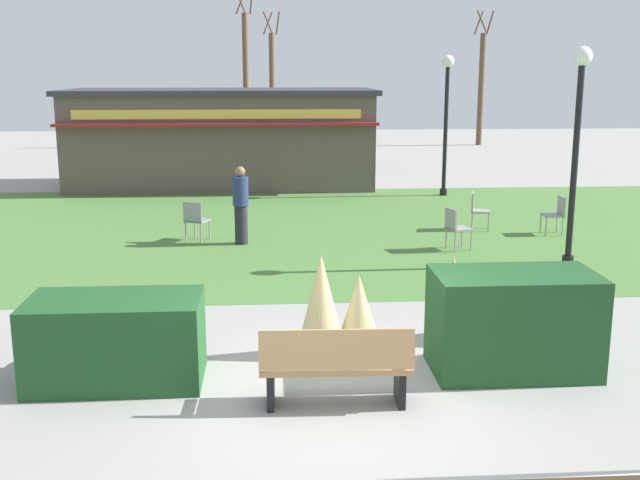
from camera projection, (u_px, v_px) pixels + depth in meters
The scene contains 23 objects.
ground_plane at pixel (336, 398), 8.79m from camera, with size 80.00×80.00×0.00m, color #999691.
lawn_patch at pixel (300, 228), 18.19m from camera, with size 36.00×12.00×0.01m, color #4C7A38.
park_bench at pixel (336, 366), 8.48m from camera, with size 1.71×0.57×0.95m.
hedge_left at pixel (116, 340), 9.15m from camera, with size 2.05×1.10×1.05m, color #1E4C23.
hedge_right at pixel (513, 322), 9.46m from camera, with size 2.00×1.10×1.27m, color #1E4C23.
ornamental_grass_behind_left at pixel (359, 312), 10.24m from camera, with size 0.63×0.63×1.03m, color #D1BC7F.
ornamental_grass_behind_right at pixel (321, 305), 10.00m from camera, with size 0.68×0.68×1.36m, color #D1BC7F.
ornamental_grass_behind_center at pixel (452, 299), 10.55m from camera, with size 0.72×0.72×1.21m, color #D1BC7F.
ornamental_grass_behind_far at pixel (469, 324), 9.85m from camera, with size 0.75×0.75×0.97m, color #D1BC7F.
lamppost_mid at pixel (577, 130), 14.16m from camera, with size 0.36×0.36×4.12m.
lamppost_far at pixel (446, 108), 22.42m from camera, with size 0.36×0.36×4.12m.
trash_bin at pixel (115, 334), 9.76m from camera, with size 0.52×0.52×0.77m, color #2D4233.
food_kiosk at pixel (222, 137), 24.68m from camera, with size 9.81×4.35×3.09m.
cafe_chair_west at pixel (556, 212), 17.42m from camera, with size 0.45×0.45×0.89m.
cafe_chair_east at pixel (455, 225), 15.89m from camera, with size 0.54×0.54×0.89m.
cafe_chair_center at pixel (477, 208), 17.92m from camera, with size 0.55×0.55×0.89m.
cafe_chair_north at pixel (195, 218), 16.72m from camera, with size 0.59×0.59×0.89m.
person_strolling at pixel (241, 205), 16.38m from camera, with size 0.34×0.34×1.69m.
parked_car_west_slot at pixel (166, 143), 32.65m from camera, with size 4.33×2.31×1.20m.
parked_car_center_slot at pixel (281, 142), 32.97m from camera, with size 4.21×2.09×1.20m.
tree_left_bg at pixel (481, 86), 37.75m from camera, with size 0.91×0.96×6.51m.
tree_right_bg at pixel (272, 85), 39.48m from camera, with size 0.91×0.96×6.58m.
tree_center_bg at pixel (246, 77), 36.97m from camera, with size 0.91×0.96×7.41m.
Camera 1 is at (-0.73, -8.15, 3.70)m, focal length 42.83 mm.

